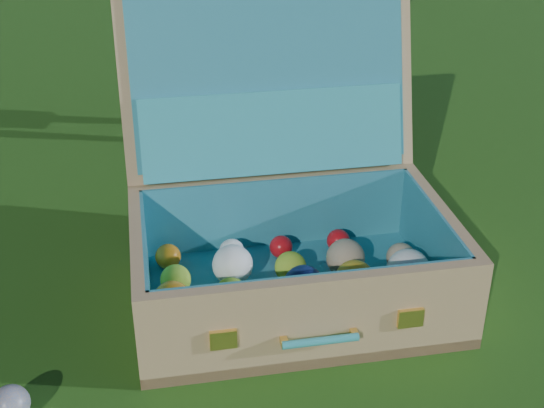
{
  "coord_description": "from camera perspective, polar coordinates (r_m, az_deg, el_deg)",
  "views": [
    {
      "loc": [
        -0.65,
        -1.28,
        0.98
      ],
      "look_at": [
        0.08,
        -0.05,
        0.2
      ],
      "focal_mm": 50.0,
      "sensor_mm": 36.0,
      "label": 1
    }
  ],
  "objects": [
    {
      "name": "ground",
      "position": [
        1.74,
        -3.29,
        -5.8
      ],
      "size": [
        60.0,
        60.0,
        0.0
      ],
      "primitive_type": "plane",
      "color": "#215114",
      "rests_on": "ground"
    },
    {
      "name": "suitcase",
      "position": [
        1.65,
        1.03,
        -0.35
      ],
      "size": [
        0.85,
        0.82,
        0.63
      ],
      "rotation": [
        0.0,
        0.0,
        -0.36
      ],
      "color": "tan",
      "rests_on": "ground"
    },
    {
      "name": "stray_ball",
      "position": [
        1.45,
        -19.07,
        -14.02
      ],
      "size": [
        0.07,
        0.07,
        0.07
      ],
      "primitive_type": "sphere",
      "color": "#4368AE",
      "rests_on": "ground"
    }
  ]
}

